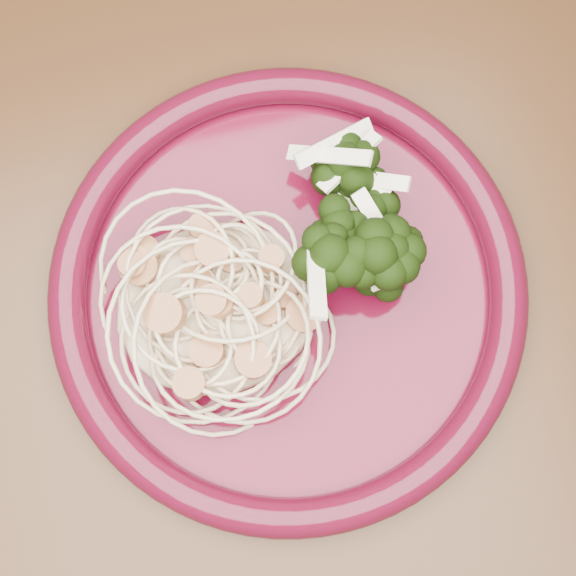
{
  "coord_description": "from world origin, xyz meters",
  "views": [
    {
      "loc": [
        -0.02,
        -0.14,
        1.3
      ],
      "look_at": [
        0.0,
        -0.03,
        0.77
      ],
      "focal_mm": 50.0,
      "sensor_mm": 36.0,
      "label": 1
    }
  ],
  "objects": [
    {
      "name": "scallop_cluster",
      "position": [
        -0.05,
        -0.03,
        0.81
      ],
      "size": [
        0.12,
        0.12,
        0.04
      ],
      "primitive_type": null,
      "rotation": [
        0.0,
        0.0,
        0.0
      ],
      "color": "#BE7A48",
      "rests_on": "spaghetti_pile"
    },
    {
      "name": "onion_garnish",
      "position": [
        0.06,
        -0.03,
        0.82
      ],
      "size": [
        0.07,
        0.1,
        0.05
      ],
      "primitive_type": null,
      "rotation": [
        0.0,
        0.0,
        0.0
      ],
      "color": "white",
      "rests_on": "broccoli_pile"
    },
    {
      "name": "dinner_plate",
      "position": [
        0.0,
        -0.03,
        0.76
      ],
      "size": [
        0.33,
        0.33,
        0.03
      ],
      "rotation": [
        0.0,
        0.0,
        0.0
      ],
      "color": "#4F071B",
      "rests_on": "dining_table"
    },
    {
      "name": "dining_table",
      "position": [
        0.0,
        0.0,
        0.65
      ],
      "size": [
        1.2,
        0.8,
        0.75
      ],
      "color": "#472814",
      "rests_on": "ground"
    },
    {
      "name": "spaghetti_pile",
      "position": [
        -0.05,
        -0.03,
        0.77
      ],
      "size": [
        0.14,
        0.12,
        0.03
      ],
      "primitive_type": "ellipsoid",
      "rotation": [
        0.0,
        0.0,
        0.0
      ],
      "color": "beige",
      "rests_on": "dinner_plate"
    },
    {
      "name": "broccoli_pile",
      "position": [
        0.06,
        -0.03,
        0.79
      ],
      "size": [
        0.1,
        0.16,
        0.06
      ],
      "primitive_type": "ellipsoid",
      "rotation": [
        0.0,
        0.0,
        0.0
      ],
      "color": "black",
      "rests_on": "dinner_plate"
    }
  ]
}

